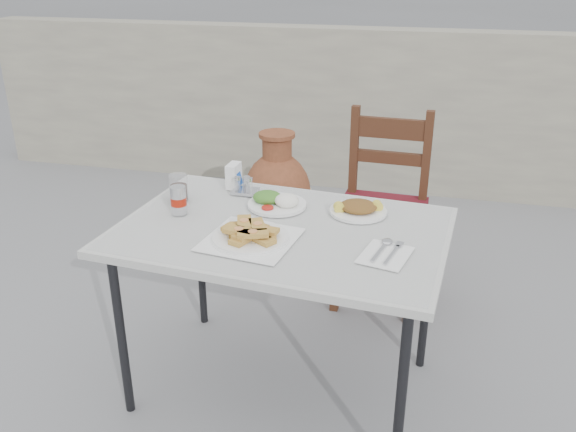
% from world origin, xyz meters
% --- Properties ---
extents(ground, '(80.00, 80.00, 0.00)m').
position_xyz_m(ground, '(0.00, 0.00, 0.00)').
color(ground, slate).
rests_on(ground, ground).
extents(cafe_table, '(1.31, 0.95, 0.75)m').
position_xyz_m(cafe_table, '(0.03, -0.02, 0.70)').
color(cafe_table, black).
rests_on(cafe_table, ground).
extents(pide_plate, '(0.36, 0.36, 0.07)m').
position_xyz_m(pide_plate, '(-0.05, -0.15, 0.78)').
color(pide_plate, white).
rests_on(pide_plate, cafe_table).
extents(salad_rice_plate, '(0.24, 0.24, 0.06)m').
position_xyz_m(salad_rice_plate, '(-0.04, 0.18, 0.77)').
color(salad_rice_plate, white).
rests_on(salad_rice_plate, cafe_table).
extents(salad_chopped_plate, '(0.23, 0.23, 0.05)m').
position_xyz_m(salad_chopped_plate, '(0.30, 0.19, 0.77)').
color(salad_chopped_plate, white).
rests_on(salad_chopped_plate, cafe_table).
extents(soda_can, '(0.06, 0.06, 0.11)m').
position_xyz_m(soda_can, '(-0.40, 0.01, 0.81)').
color(soda_can, silver).
rests_on(soda_can, cafe_table).
extents(cola_glass, '(0.08, 0.08, 0.11)m').
position_xyz_m(cola_glass, '(-0.45, 0.14, 0.80)').
color(cola_glass, white).
rests_on(cola_glass, cafe_table).
extents(napkin_holder, '(0.06, 0.09, 0.11)m').
position_xyz_m(napkin_holder, '(-0.28, 0.34, 0.81)').
color(napkin_holder, white).
rests_on(napkin_holder, cafe_table).
extents(condiment_caddy, '(0.11, 0.09, 0.08)m').
position_xyz_m(condiment_caddy, '(-0.21, 0.29, 0.78)').
color(condiment_caddy, silver).
rests_on(condiment_caddy, cafe_table).
extents(cutlery_napkin, '(0.20, 0.23, 0.02)m').
position_xyz_m(cutlery_napkin, '(0.44, -0.14, 0.76)').
color(cutlery_napkin, white).
rests_on(cutlery_napkin, cafe_table).
extents(chair, '(0.46, 0.46, 0.99)m').
position_xyz_m(chair, '(0.34, 0.85, 0.51)').
color(chair, '#361C0E').
rests_on(chair, ground).
extents(terracotta_urn, '(0.42, 0.42, 0.73)m').
position_xyz_m(terracotta_urn, '(-0.34, 1.31, 0.34)').
color(terracotta_urn, brown).
rests_on(terracotta_urn, ground).
extents(back_wall, '(6.00, 0.25, 1.20)m').
position_xyz_m(back_wall, '(0.00, 2.50, 0.60)').
color(back_wall, '#9B9781').
rests_on(back_wall, ground).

